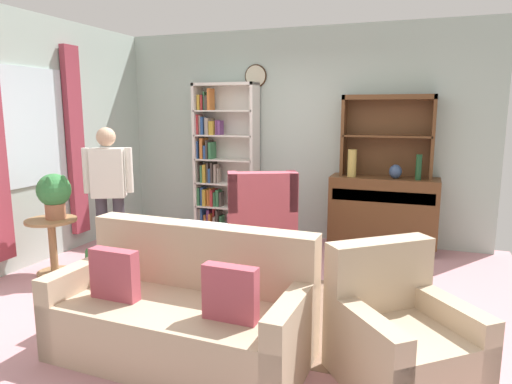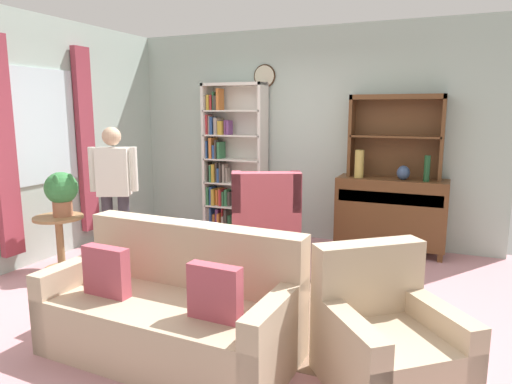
{
  "view_description": "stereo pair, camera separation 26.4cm",
  "coord_description": "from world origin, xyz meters",
  "px_view_note": "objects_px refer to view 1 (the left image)",
  "views": [
    {
      "loc": [
        1.6,
        -3.93,
        1.74
      ],
      "look_at": [
        0.1,
        0.2,
        0.95
      ],
      "focal_mm": 32.19,
      "sensor_mm": 36.0,
      "label": 1
    },
    {
      "loc": [
        1.85,
        -3.83,
        1.74
      ],
      "look_at": [
        0.1,
        0.2,
        0.95
      ],
      "focal_mm": 32.19,
      "sensor_mm": 36.0,
      "label": 2
    }
  ],
  "objects_px": {
    "bottle_wine": "(419,167)",
    "potted_plant_small": "(95,257)",
    "armchair_floral": "(400,340)",
    "plant_stand": "(53,240)",
    "sideboard": "(383,210)",
    "potted_plant_large": "(54,193)",
    "coffee_table": "(234,265)",
    "couch_floral": "(184,313)",
    "book_stack": "(238,252)",
    "wingback_chair": "(261,226)",
    "sideboard_hutch": "(388,125)",
    "vase_tall": "(352,163)",
    "bookshelf": "(221,162)",
    "person_reading": "(109,189)",
    "vase_round": "(396,172)"
  },
  "relations": [
    {
      "from": "bottle_wine",
      "to": "potted_plant_small",
      "type": "height_order",
      "value": "bottle_wine"
    },
    {
      "from": "armchair_floral",
      "to": "plant_stand",
      "type": "distance_m",
      "value": 3.67
    },
    {
      "from": "sideboard",
      "to": "armchair_floral",
      "type": "height_order",
      "value": "sideboard"
    },
    {
      "from": "bottle_wine",
      "to": "potted_plant_large",
      "type": "bearing_deg",
      "value": -150.95
    },
    {
      "from": "plant_stand",
      "to": "coffee_table",
      "type": "xyz_separation_m",
      "value": [
        2.1,
        -0.03,
        -0.02
      ]
    },
    {
      "from": "sideboard",
      "to": "couch_floral",
      "type": "bearing_deg",
      "value": -109.76
    },
    {
      "from": "potted_plant_large",
      "to": "book_stack",
      "type": "relative_size",
      "value": 2.34
    },
    {
      "from": "potted_plant_large",
      "to": "wingback_chair",
      "type": "bearing_deg",
      "value": 34.27
    },
    {
      "from": "plant_stand",
      "to": "potted_plant_large",
      "type": "xyz_separation_m",
      "value": [
        0.04,
        0.04,
        0.51
      ]
    },
    {
      "from": "sideboard_hutch",
      "to": "vase_tall",
      "type": "relative_size",
      "value": 3.26
    },
    {
      "from": "potted_plant_large",
      "to": "potted_plant_small",
      "type": "distance_m",
      "value": 0.81
    },
    {
      "from": "bookshelf",
      "to": "potted_plant_large",
      "type": "distance_m",
      "value": 2.36
    },
    {
      "from": "vase_tall",
      "to": "wingback_chair",
      "type": "relative_size",
      "value": 0.32
    },
    {
      "from": "plant_stand",
      "to": "potted_plant_small",
      "type": "distance_m",
      "value": 0.47
    },
    {
      "from": "potted_plant_small",
      "to": "vase_tall",
      "type": "bearing_deg",
      "value": 36.58
    },
    {
      "from": "sideboard",
      "to": "potted_plant_small",
      "type": "xyz_separation_m",
      "value": [
        -2.86,
        -1.91,
        -0.35
      ]
    },
    {
      "from": "couch_floral",
      "to": "person_reading",
      "type": "distance_m",
      "value": 2.14
    },
    {
      "from": "armchair_floral",
      "to": "wingback_chair",
      "type": "xyz_separation_m",
      "value": [
        -1.69,
        2.11,
        0.09
      ]
    },
    {
      "from": "couch_floral",
      "to": "potted_plant_large",
      "type": "distance_m",
      "value": 2.38
    },
    {
      "from": "bottle_wine",
      "to": "armchair_floral",
      "type": "distance_m",
      "value": 2.93
    },
    {
      "from": "bookshelf",
      "to": "sideboard",
      "type": "relative_size",
      "value": 1.62
    },
    {
      "from": "plant_stand",
      "to": "potted_plant_small",
      "type": "xyz_separation_m",
      "value": [
        0.37,
        0.2,
        -0.21
      ]
    },
    {
      "from": "bookshelf",
      "to": "vase_round",
      "type": "height_order",
      "value": "bookshelf"
    },
    {
      "from": "potted_plant_large",
      "to": "armchair_floral",
      "type": "bearing_deg",
      "value": -13.37
    },
    {
      "from": "sideboard",
      "to": "couch_floral",
      "type": "height_order",
      "value": "sideboard"
    },
    {
      "from": "sideboard",
      "to": "person_reading",
      "type": "xyz_separation_m",
      "value": [
        -2.71,
        -1.79,
        0.4
      ]
    },
    {
      "from": "sideboard",
      "to": "sideboard_hutch",
      "type": "bearing_deg",
      "value": 90.0
    },
    {
      "from": "potted_plant_large",
      "to": "coffee_table",
      "type": "xyz_separation_m",
      "value": [
        2.06,
        -0.06,
        -0.53
      ]
    },
    {
      "from": "sideboard",
      "to": "vase_tall",
      "type": "xyz_separation_m",
      "value": [
        -0.39,
        -0.08,
        0.58
      ]
    },
    {
      "from": "potted_plant_large",
      "to": "vase_round",
      "type": "bearing_deg",
      "value": 31.2
    },
    {
      "from": "potted_plant_large",
      "to": "coffee_table",
      "type": "distance_m",
      "value": 2.13
    },
    {
      "from": "sideboard_hutch",
      "to": "bottle_wine",
      "type": "height_order",
      "value": "sideboard_hutch"
    },
    {
      "from": "vase_tall",
      "to": "coffee_table",
      "type": "height_order",
      "value": "vase_tall"
    },
    {
      "from": "bottle_wine",
      "to": "sideboard_hutch",
      "type": "bearing_deg",
      "value": 153.04
    },
    {
      "from": "bookshelf",
      "to": "potted_plant_small",
      "type": "height_order",
      "value": "bookshelf"
    },
    {
      "from": "potted_plant_large",
      "to": "bottle_wine",
      "type": "bearing_deg",
      "value": 29.05
    },
    {
      "from": "vase_round",
      "to": "bottle_wine",
      "type": "xyz_separation_m",
      "value": [
        0.26,
        -0.02,
        0.07
      ]
    },
    {
      "from": "wingback_chair",
      "to": "book_stack",
      "type": "relative_size",
      "value": 5.14
    },
    {
      "from": "sideboard",
      "to": "armchair_floral",
      "type": "distance_m",
      "value": 2.95
    },
    {
      "from": "couch_floral",
      "to": "book_stack",
      "type": "distance_m",
      "value": 1.01
    },
    {
      "from": "wingback_chair",
      "to": "sideboard",
      "type": "bearing_deg",
      "value": 31.36
    },
    {
      "from": "bottle_wine",
      "to": "potted_plant_small",
      "type": "xyz_separation_m",
      "value": [
        -3.25,
        -1.82,
        -0.91
      ]
    },
    {
      "from": "wingback_chair",
      "to": "coffee_table",
      "type": "distance_m",
      "value": 1.34
    },
    {
      "from": "wingback_chair",
      "to": "potted_plant_large",
      "type": "xyz_separation_m",
      "value": [
        -1.86,
        -1.26,
        0.5
      ]
    },
    {
      "from": "vase_round",
      "to": "sideboard",
      "type": "bearing_deg",
      "value": 152.83
    },
    {
      "from": "potted_plant_small",
      "to": "armchair_floral",
      "type": "bearing_deg",
      "value": -17.38
    },
    {
      "from": "bottle_wine",
      "to": "sideboard",
      "type": "bearing_deg",
      "value": 167.11
    },
    {
      "from": "bookshelf",
      "to": "coffee_table",
      "type": "relative_size",
      "value": 2.62
    },
    {
      "from": "couch_floral",
      "to": "person_reading",
      "type": "height_order",
      "value": "person_reading"
    },
    {
      "from": "vase_tall",
      "to": "bottle_wine",
      "type": "xyz_separation_m",
      "value": [
        0.78,
        -0.01,
        -0.02
      ]
    }
  ]
}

